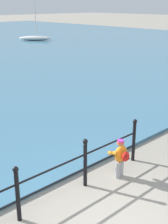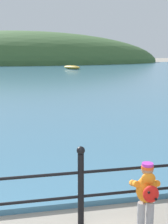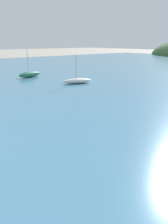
{
  "view_description": "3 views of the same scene",
  "coord_description": "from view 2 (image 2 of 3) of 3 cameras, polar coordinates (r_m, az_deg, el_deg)",
  "views": [
    {
      "loc": [
        -3.82,
        -3.14,
        4.11
      ],
      "look_at": [
        2.53,
        3.53,
        0.88
      ],
      "focal_mm": 50.0,
      "sensor_mm": 36.0,
      "label": 1
    },
    {
      "loc": [
        -0.19,
        -2.62,
        2.53
      ],
      "look_at": [
        1.4,
        4.86,
        1.02
      ],
      "focal_mm": 50.0,
      "sensor_mm": 36.0,
      "label": 2
    },
    {
      "loc": [
        8.55,
        2.23,
        3.5
      ],
      "look_at": [
        2.54,
        7.37,
        0.96
      ],
      "focal_mm": 35.0,
      "sensor_mm": 36.0,
      "label": 3
    }
  ],
  "objects": [
    {
      "name": "child_in_coat",
      "position": [
        4.58,
        11.43,
        -13.91
      ],
      "size": [
        0.41,
        0.55,
        1.0
      ],
      "color": "#99999E",
      "rests_on": "ground"
    },
    {
      "name": "far_hillside",
      "position": [
        68.63,
        -11.95,
        8.79
      ],
      "size": [
        61.27,
        33.7,
        13.24
      ],
      "color": "#3D6033",
      "rests_on": "ground"
    },
    {
      "name": "iron_railing",
      "position": [
        4.53,
        -12.3,
        -13.73
      ],
      "size": [
        5.59,
        0.12,
        1.21
      ],
      "color": "black",
      "rests_on": "ground"
    },
    {
      "name": "boat_blue_hull",
      "position": [
        42.61,
        -2.22,
        8.19
      ],
      "size": [
        2.46,
        3.55,
        0.48
      ],
      "color": "gold",
      "rests_on": "water"
    },
    {
      "name": "water",
      "position": [
        34.71,
        -11.71,
        6.81
      ],
      "size": [
        80.0,
        60.0,
        0.1
      ],
      "primitive_type": "cube",
      "color": "teal",
      "rests_on": "ground"
    }
  ]
}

